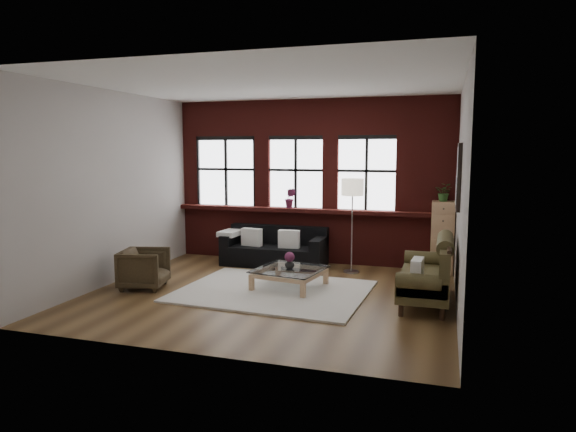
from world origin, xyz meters
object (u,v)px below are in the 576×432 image
(coffee_table, at_px, (290,279))
(vase, at_px, (290,264))
(floor_lamp, at_px, (352,222))
(armchair, at_px, (144,269))
(dark_sofa, at_px, (274,247))
(drawer_chest, at_px, (442,237))
(vintage_settee, at_px, (425,270))

(coffee_table, xyz_separation_m, vase, (0.00, 0.00, 0.25))
(coffee_table, distance_m, floor_lamp, 1.76)
(armchair, bearing_deg, floor_lamp, -69.32)
(vase, bearing_deg, coffee_table, 180.00)
(dark_sofa, distance_m, drawer_chest, 3.14)
(floor_lamp, bearing_deg, vase, -118.42)
(dark_sofa, xyz_separation_m, floor_lamp, (1.53, -0.14, 0.57))
(dark_sofa, bearing_deg, vintage_settee, -29.88)
(armchair, bearing_deg, drawer_chest, -74.92)
(coffee_table, distance_m, vase, 0.25)
(coffee_table, height_order, vase, vase)
(vintage_settee, bearing_deg, floor_lamp, 131.67)
(dark_sofa, bearing_deg, vase, -63.16)
(vase, bearing_deg, dark_sofa, 116.84)
(armchair, xyz_separation_m, drawer_chest, (4.59, 2.49, 0.33))
(coffee_table, relative_size, vase, 6.33)
(coffee_table, distance_m, drawer_chest, 3.01)
(drawer_chest, relative_size, floor_lamp, 0.70)
(drawer_chest, bearing_deg, armchair, -151.48)
(dark_sofa, distance_m, floor_lamp, 1.64)
(dark_sofa, height_order, floor_lamp, floor_lamp)
(vintage_settee, xyz_separation_m, armchair, (-4.36, -0.53, -0.15))
(dark_sofa, height_order, vase, dark_sofa)
(armchair, relative_size, drawer_chest, 0.54)
(dark_sofa, xyz_separation_m, drawer_chest, (3.11, 0.31, 0.30))
(vintage_settee, distance_m, coffee_table, 2.13)
(coffee_table, relative_size, drawer_chest, 0.77)
(vintage_settee, xyz_separation_m, floor_lamp, (-1.34, 1.51, 0.46))
(vase, relative_size, drawer_chest, 0.12)
(drawer_chest, bearing_deg, vintage_settee, -96.69)
(coffee_table, xyz_separation_m, drawer_chest, (2.33, 1.85, 0.49))
(coffee_table, height_order, drawer_chest, drawer_chest)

